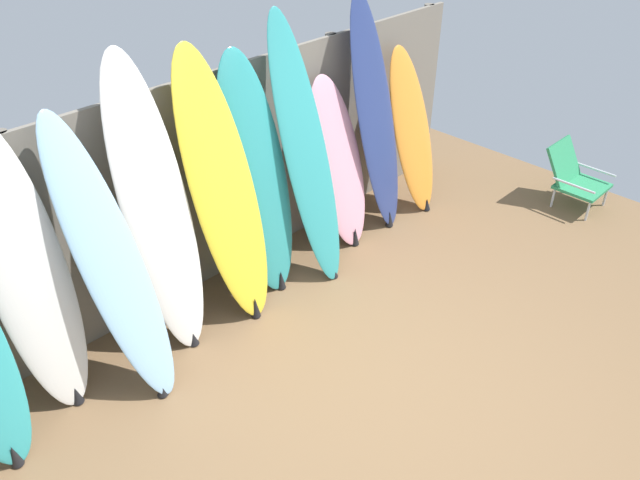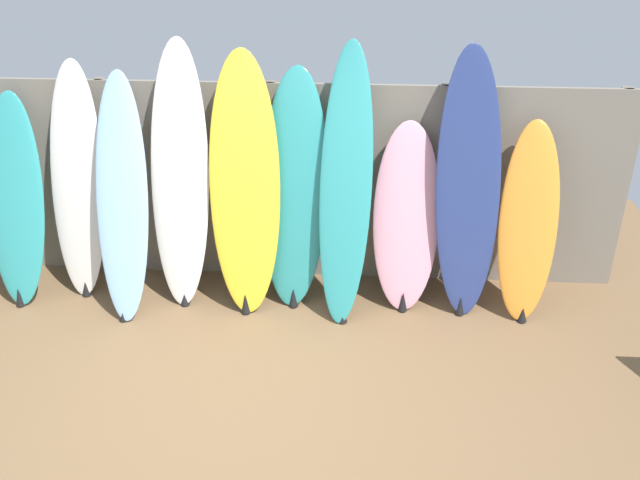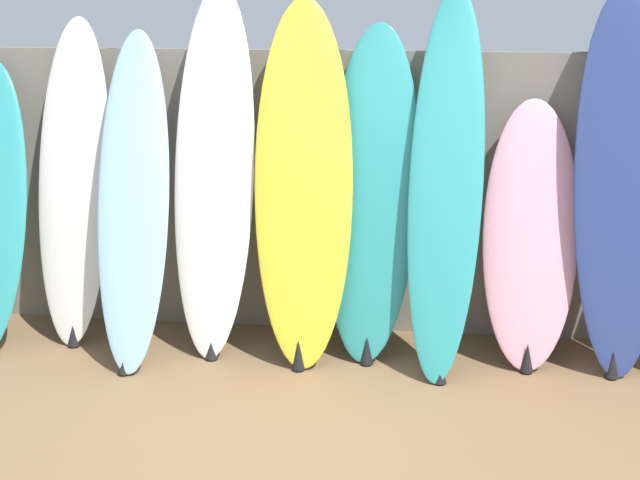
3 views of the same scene
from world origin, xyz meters
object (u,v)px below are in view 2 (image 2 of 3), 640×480
object	(u,v)px
surfboard_teal_0	(15,202)
surfboard_teal_6	(346,188)
surfboard_skyblue_2	(122,199)
surfboard_pink_7	(406,219)
surfboard_orange_9	(528,223)
surfboard_teal_5	(294,192)
surfboard_navy_8	(468,187)
surfboard_white_1	(78,184)
surfboard_white_3	(180,179)
surfboard_yellow_4	(245,187)

from	to	relation	value
surfboard_teal_0	surfboard_teal_6	world-z (taller)	surfboard_teal_6
surfboard_teal_0	surfboard_skyblue_2	bearing A→B (deg)	-5.63
surfboard_pink_7	surfboard_orange_9	world-z (taller)	surfboard_orange_9
surfboard_pink_7	surfboard_skyblue_2	bearing A→B (deg)	-175.89
surfboard_skyblue_2	surfboard_teal_5	world-z (taller)	surfboard_teal_5
surfboard_teal_0	surfboard_pink_7	size ratio (longest dim) A/B	1.13
surfboard_navy_8	surfboard_orange_9	size ratio (longest dim) A/B	1.36
surfboard_white_1	surfboard_skyblue_2	bearing A→B (deg)	-26.08
surfboard_white_1	surfboard_white_3	size ratio (longest dim) A/B	0.91
surfboard_skyblue_2	surfboard_navy_8	bearing A→B (deg)	3.21
surfboard_yellow_4	surfboard_orange_9	xyz separation A→B (m)	(2.32, 0.01, -0.26)
surfboard_teal_5	surfboard_teal_6	xyz separation A→B (m)	(0.43, -0.12, 0.10)
surfboard_teal_0	surfboard_yellow_4	xyz separation A→B (m)	(1.96, -0.00, 0.19)
surfboard_white_1	surfboard_pink_7	world-z (taller)	surfboard_white_1
surfboard_teal_5	surfboard_pink_7	bearing A→B (deg)	-1.09
surfboard_white_1	surfboard_navy_8	xyz separation A→B (m)	(3.26, -0.06, 0.09)
surfboard_teal_0	surfboard_teal_5	xyz separation A→B (m)	(2.35, 0.09, 0.12)
surfboard_teal_5	surfboard_yellow_4	bearing A→B (deg)	-166.72
surfboard_pink_7	surfboard_teal_5	bearing A→B (deg)	178.91
surfboard_white_3	surfboard_yellow_4	distance (m)	0.55
surfboard_yellow_4	surfboard_white_1	bearing A→B (deg)	175.02
surfboard_teal_0	surfboard_white_1	bearing A→B (deg)	13.63
surfboard_teal_0	surfboard_teal_5	world-z (taller)	surfboard_teal_5
surfboard_white_3	surfboard_teal_5	distance (m)	0.95
surfboard_teal_0	surfboard_orange_9	bearing A→B (deg)	0.12
surfboard_white_3	surfboard_pink_7	size ratio (longest dim) A/B	1.42
surfboard_white_3	surfboard_yellow_4	xyz separation A→B (m)	(0.54, -0.05, -0.04)
surfboard_teal_0	surfboard_pink_7	xyz separation A→B (m)	(3.29, 0.07, -0.10)
surfboard_skyblue_2	surfboard_pink_7	world-z (taller)	surfboard_skyblue_2
surfboard_white_1	surfboard_skyblue_2	distance (m)	0.50
surfboard_orange_9	surfboard_teal_0	bearing A→B (deg)	-179.88
surfboard_white_3	surfboard_orange_9	xyz separation A→B (m)	(2.86, -0.04, -0.30)
surfboard_teal_6	surfboard_orange_9	size ratio (longest dim) A/B	1.37
surfboard_white_3	surfboard_orange_9	size ratio (longest dim) A/B	1.38
surfboard_teal_5	surfboard_teal_6	size ratio (longest dim) A/B	0.90
surfboard_white_1	surfboard_skyblue_2	xyz separation A→B (m)	(0.45, -0.22, -0.03)
surfboard_teal_5	surfboard_navy_8	world-z (taller)	surfboard_navy_8
surfboard_teal_0	surfboard_teal_5	distance (m)	2.36
surfboard_white_3	surfboard_teal_6	xyz separation A→B (m)	(1.37, -0.08, -0.01)
surfboard_pink_7	surfboard_yellow_4	bearing A→B (deg)	-176.76
surfboard_teal_0	surfboard_orange_9	xyz separation A→B (m)	(4.28, 0.01, -0.07)
surfboard_skyblue_2	surfboard_orange_9	world-z (taller)	surfboard_skyblue_2
surfboard_white_1	surfboard_teal_5	bearing A→B (deg)	-1.03
surfboard_teal_5	surfboard_teal_6	world-z (taller)	surfboard_teal_6
surfboard_yellow_4	surfboard_skyblue_2	bearing A→B (deg)	-174.74
surfboard_yellow_4	surfboard_orange_9	bearing A→B (deg)	0.27
surfboard_white_1	surfboard_navy_8	bearing A→B (deg)	-1.07
surfboard_white_1	surfboard_teal_5	xyz separation A→B (m)	(1.84, -0.03, -0.01)
surfboard_navy_8	surfboard_orange_9	distance (m)	0.58
surfboard_white_3	surfboard_pink_7	xyz separation A→B (m)	(1.87, 0.03, -0.33)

